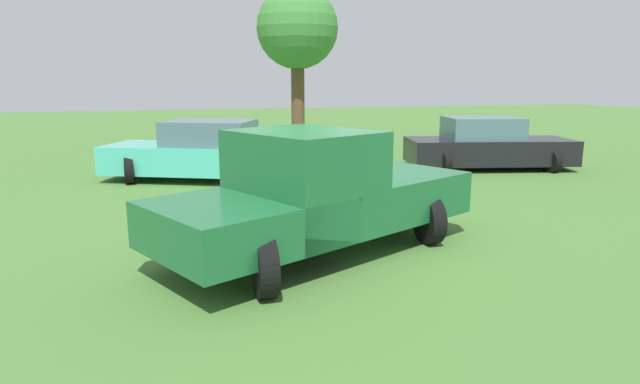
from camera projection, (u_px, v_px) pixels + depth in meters
ground_plane at (319, 243)px, 8.25m from camera, size 80.00×80.00×0.00m
pickup_truck at (313, 192)px, 7.53m from camera, size 3.75×5.15×1.78m
sedan_near at (204, 153)px, 13.39m from camera, size 3.55×5.00×1.48m
sedan_far at (487, 146)px, 15.10m from camera, size 2.72×4.78×1.44m
tree_back_right at (297, 30)px, 20.08m from camera, size 3.05×3.05×5.90m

